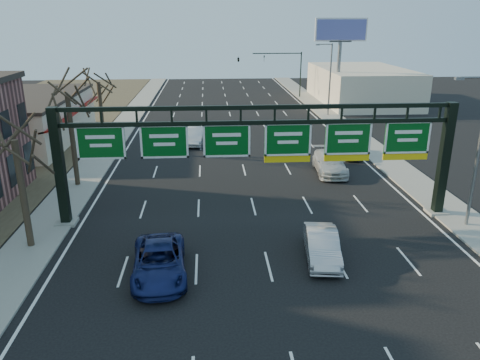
{
  "coord_description": "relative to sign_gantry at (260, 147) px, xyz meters",
  "views": [
    {
      "loc": [
        -2.93,
        -18.91,
        11.96
      ],
      "look_at": [
        -1.16,
        6.25,
        3.2
      ],
      "focal_mm": 35.0,
      "sensor_mm": 36.0,
      "label": 1
    }
  ],
  "objects": [
    {
      "name": "ground",
      "position": [
        -0.16,
        -8.0,
        -4.63
      ],
      "size": [
        160.0,
        160.0,
        0.0
      ],
      "primitive_type": "plane",
      "color": "black",
      "rests_on": "ground"
    },
    {
      "name": "sidewalk_left",
      "position": [
        -12.96,
        12.0,
        -4.57
      ],
      "size": [
        3.0,
        120.0,
        0.12
      ],
      "primitive_type": "cube",
      "color": "gray",
      "rests_on": "ground"
    },
    {
      "name": "sidewalk_right",
      "position": [
        12.64,
        12.0,
        -4.57
      ],
      "size": [
        3.0,
        120.0,
        0.12
      ],
      "primitive_type": "cube",
      "color": "gray",
      "rests_on": "ground"
    },
    {
      "name": "lane_markings",
      "position": [
        -0.16,
        12.0,
        -4.62
      ],
      "size": [
        21.6,
        120.0,
        0.01
      ],
      "primitive_type": "cube",
      "color": "white",
      "rests_on": "ground"
    },
    {
      "name": "sign_gantry",
      "position": [
        0.0,
        0.0,
        0.0
      ],
      "size": [
        24.6,
        1.2,
        7.2
      ],
      "color": "black",
      "rests_on": "ground"
    },
    {
      "name": "cream_strip",
      "position": [
        -21.64,
        21.0,
        -2.27
      ],
      "size": [
        10.9,
        18.4,
        4.7
      ],
      "color": "beige",
      "rests_on": "ground"
    },
    {
      "name": "building_right_distant",
      "position": [
        19.84,
        42.0,
        -2.13
      ],
      "size": [
        12.0,
        20.0,
        5.0
      ],
      "primitive_type": "cube",
      "color": "beige",
      "rests_on": "ground"
    },
    {
      "name": "tree_gantry",
      "position": [
        -12.96,
        -3.0,
        2.48
      ],
      "size": [
        3.6,
        3.6,
        8.48
      ],
      "color": "#32291C",
      "rests_on": "sidewalk_left"
    },
    {
      "name": "tree_mid",
      "position": [
        -12.96,
        7.0,
        3.23
      ],
      "size": [
        3.6,
        3.6,
        9.24
      ],
      "color": "#32291C",
      "rests_on": "sidewalk_left"
    },
    {
      "name": "tree_far",
      "position": [
        -12.96,
        17.0,
        2.86
      ],
      "size": [
        3.6,
        3.6,
        8.86
      ],
      "color": "#32291C",
      "rests_on": "sidewalk_left"
    },
    {
      "name": "streetlight_near",
      "position": [
        12.31,
        -2.0,
        0.45
      ],
      "size": [
        2.15,
        0.22,
        9.0
      ],
      "color": "slate",
      "rests_on": "sidewalk_right"
    },
    {
      "name": "streetlight_far",
      "position": [
        12.31,
        32.0,
        0.45
      ],
      "size": [
        2.15,
        0.22,
        9.0
      ],
      "color": "slate",
      "rests_on": "sidewalk_right"
    },
    {
      "name": "billboard_right",
      "position": [
        14.84,
        36.98,
        4.43
      ],
      "size": [
        7.0,
        0.5,
        12.0
      ],
      "color": "slate",
      "rests_on": "ground"
    },
    {
      "name": "traffic_signal_mast",
      "position": [
        5.53,
        47.0,
        0.87
      ],
      "size": [
        10.16,
        0.54,
        7.0
      ],
      "color": "black",
      "rests_on": "ground"
    },
    {
      "name": "car_blue_suv",
      "position": [
        -5.59,
        -6.56,
        -3.86
      ],
      "size": [
        2.97,
        5.69,
        1.53
      ],
      "primitive_type": "imported",
      "rotation": [
        0.0,
        0.0,
        0.08
      ],
      "color": "navy",
      "rests_on": "ground"
    },
    {
      "name": "car_silver_sedan",
      "position": [
        2.7,
        -5.42,
        -3.87
      ],
      "size": [
        2.15,
        4.76,
        1.52
      ],
      "primitive_type": "imported",
      "rotation": [
        0.0,
        0.0,
        -0.12
      ],
      "color": "#B1B1B6",
      "rests_on": "ground"
    },
    {
      "name": "car_white_wagon",
      "position": [
        6.74,
        8.86,
        -3.81
      ],
      "size": [
        2.68,
        5.8,
        1.64
      ],
      "primitive_type": "imported",
      "rotation": [
        0.0,
        0.0,
        -0.07
      ],
      "color": "silver",
      "rests_on": "ground"
    },
    {
      "name": "car_grey_far",
      "position": [
        9.86,
        13.33,
        -3.88
      ],
      "size": [
        2.56,
        4.64,
        1.49
      ],
      "primitive_type": "imported",
      "rotation": [
        0.0,
        0.0,
        -0.19
      ],
      "color": "#3F4244",
      "rests_on": "ground"
    },
    {
      "name": "car_silver_distant",
      "position": [
        -4.35,
        18.86,
        -3.83
      ],
      "size": [
        2.18,
        5.0,
        1.6
      ],
      "primitive_type": "imported",
      "rotation": [
        0.0,
        0.0,
        -0.1
      ],
      "color": "#BCBBC0",
      "rests_on": "ground"
    }
  ]
}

